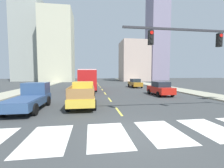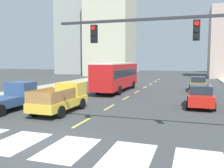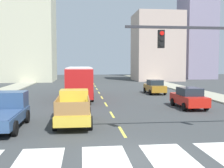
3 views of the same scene
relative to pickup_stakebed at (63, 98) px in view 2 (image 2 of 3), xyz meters
The scene contains 21 objects.
ground_plane 7.18m from the pickup_stakebed, 67.90° to the right, with size 160.00×160.00×0.00m, color #393C3D.
sidewalk_left 14.98m from the pickup_stakebed, 130.31° to the left, with size 3.33×110.00×0.15m, color #A19F88.
crosswalk_stripe_3 6.81m from the pickup_stakebed, 77.98° to the right, with size 1.80×3.02×0.01m, color silver.
crosswalk_stripe_4 7.74m from the pickup_stakebed, 59.07° to the right, with size 1.80×3.02×0.01m, color silver.
crosswalk_stripe_5 9.31m from the pickup_stakebed, 45.42° to the right, with size 1.80×3.02×0.01m, color silver.
crosswalk_stripe_6 11.23m from the pickup_stakebed, 36.09° to the right, with size 1.80×3.02×0.01m, color silver.
lane_dash_0 3.84m from the pickup_stakebed, 44.10° to the right, with size 0.16×2.40×0.01m, color #DDD24A.
lane_dash_1 3.72m from the pickup_stakebed, 41.93° to the left, with size 0.16×2.40×0.01m, color #DDD24A.
lane_dash_2 7.93m from the pickup_stakebed, 70.12° to the left, with size 0.16×2.40×0.01m, color #DDD24A.
lane_dash_3 12.72m from the pickup_stakebed, 77.82° to the left, with size 0.16×2.40×0.01m, color #DDD24A.
lane_dash_4 17.63m from the pickup_stakebed, 81.25° to the left, with size 0.16×2.40×0.01m, color #DDD24A.
lane_dash_5 22.58m from the pickup_stakebed, 83.18° to the left, with size 0.16×2.40×0.01m, color #DDD24A.
lane_dash_6 27.55m from the pickup_stakebed, 84.42° to the left, with size 0.16×2.40×0.01m, color #DDD24A.
lane_dash_7 32.53m from the pickup_stakebed, 85.28° to the left, with size 0.16×2.40×0.01m, color #DDD24A.
pickup_stakebed is the anchor object (origin of this frame).
pickup_dark 3.96m from the pickup_stakebed, 168.58° to the right, with size 2.18×5.20×1.96m.
city_bus 12.17m from the pickup_stakebed, 88.67° to the left, with size 2.72×10.80×3.32m.
sedan_far 10.45m from the pickup_stakebed, 26.25° to the left, with size 2.02×4.40×1.72m.
sedan_near_left 18.04m from the pickup_stakebed, 58.59° to the left, with size 2.02×4.40×1.72m.
block_mid_left 44.44m from the pickup_stakebed, 103.84° to the left, with size 10.21×10.85×24.06m, color beige.
block_mid_right 53.61m from the pickup_stakebed, 114.84° to the left, with size 9.34×9.02×30.63m, color #959C94.
Camera 2 is at (6.02, -8.76, 3.60)m, focal length 39.45 mm.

